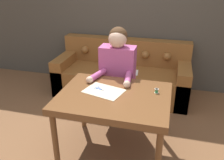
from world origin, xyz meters
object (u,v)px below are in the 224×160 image
Objects in this scene: person at (117,76)px; scissors at (100,89)px; dining_table at (114,101)px; couch at (122,75)px; thread_spool at (157,91)px.

scissors is (-0.06, -0.54, 0.07)m from person.
scissors reaches higher than dining_table.
thread_spool is (0.65, -1.32, 0.45)m from couch.
thread_spool is (0.53, -0.46, 0.09)m from person.
couch is 1.65× the size of person.
thread_spool reaches higher than scissors.
thread_spool is at bearing 7.54° from scissors.
dining_table is 0.45m from thread_spool.
person is at bearing 83.77° from scissors.
dining_table is 0.53× the size of couch.
dining_table is 25.19× the size of thread_spool.
scissors is 5.12× the size of thread_spool.
couch is 1.47m from scissors.
person is 28.77× the size of thread_spool.
dining_table is 1.53m from couch.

